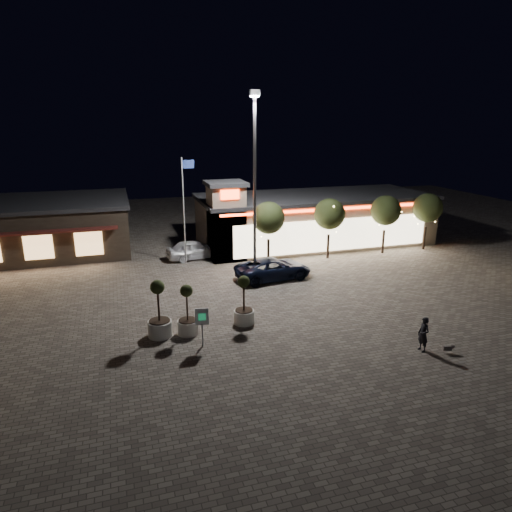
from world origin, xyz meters
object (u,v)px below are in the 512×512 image
object	(u,v)px
valet_sign	(202,320)
white_sedan	(195,249)
planter_mid	(188,319)
pedestrian	(423,334)
planter_left	(159,319)
pickup_truck	(273,269)

from	to	relation	value
valet_sign	white_sedan	bearing A→B (deg)	81.49
white_sedan	planter_mid	xyz separation A→B (m)	(-2.66, -13.16, 0.06)
pedestrian	planter_mid	size ratio (longest dim) A/B	0.64
white_sedan	planter_left	size ratio (longest dim) A/B	1.50
pickup_truck	planter_mid	distance (m)	9.73
planter_left	planter_mid	size ratio (longest dim) A/B	1.12
pickup_truck	valet_sign	size ratio (longest dim) A/B	2.69
pickup_truck	planter_left	distance (m)	10.69
pedestrian	valet_sign	world-z (taller)	valet_sign
white_sedan	pickup_truck	bearing A→B (deg)	-153.63
pedestrian	planter_mid	distance (m)	11.54
white_sedan	planter_mid	world-z (taller)	planter_mid
pedestrian	planter_left	bearing A→B (deg)	-118.37
white_sedan	planter_mid	size ratio (longest dim) A/B	1.68
white_sedan	pedestrian	distance (m)	19.83
white_sedan	pedestrian	world-z (taller)	pedestrian
planter_left	planter_mid	world-z (taller)	planter_left
planter_mid	white_sedan	bearing A→B (deg)	78.56
pickup_truck	planter_mid	size ratio (longest dim) A/B	1.99
pickup_truck	pedestrian	distance (m)	12.33
pickup_truck	valet_sign	bearing A→B (deg)	135.42
pedestrian	planter_mid	world-z (taller)	planter_mid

